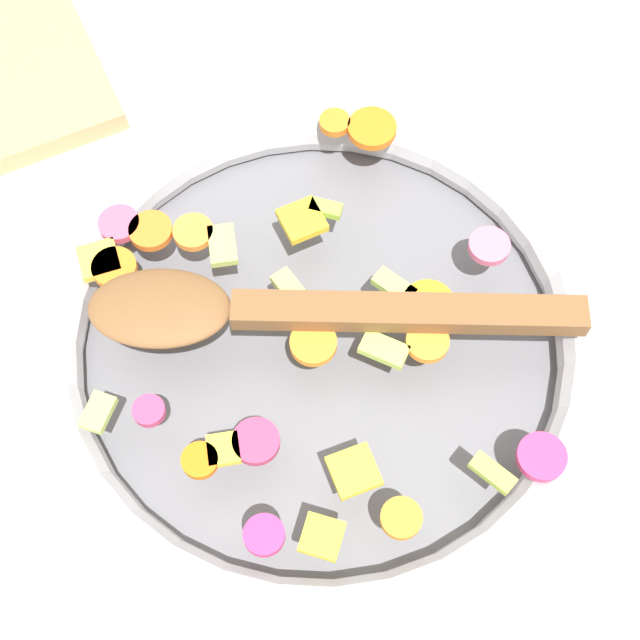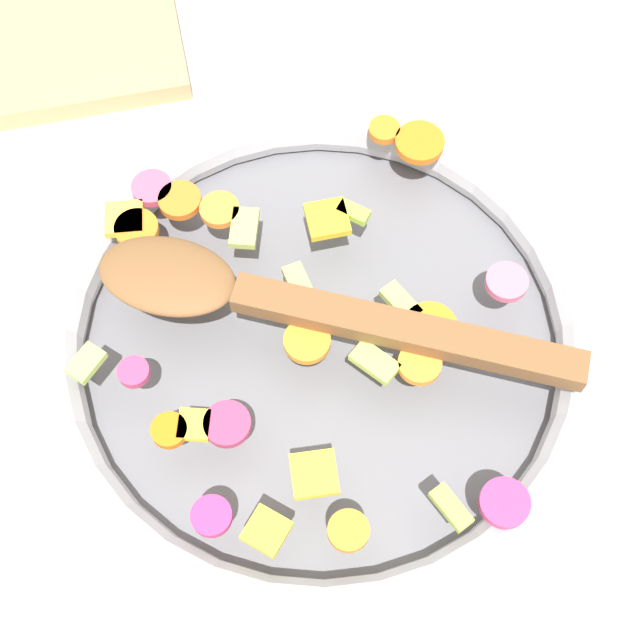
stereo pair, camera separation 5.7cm
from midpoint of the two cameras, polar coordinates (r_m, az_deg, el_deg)
ground_plane at (r=0.61m, az=-2.64°, el=-2.31°), size 4.00×4.00×0.00m
skillet at (r=0.59m, az=-2.73°, el=-1.46°), size 0.41×0.41×0.05m
chopped_vegetables at (r=0.56m, az=-4.13°, el=-0.17°), size 0.30×0.30×0.01m
wooden_spoon at (r=0.56m, az=-5.36°, el=0.33°), size 0.17×0.30×0.01m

